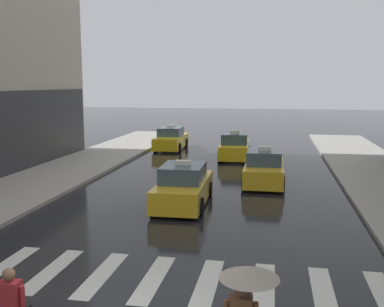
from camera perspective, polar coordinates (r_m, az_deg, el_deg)
name	(u,v)px	position (r m, az deg, el deg)	size (l,w,h in m)	color
crosswalk_markings	(153,278)	(11.47, -4.95, -15.60)	(11.30, 2.80, 0.01)	silver
taxi_lead	(183,187)	(17.70, -1.10, -4.27)	(2.01, 4.58, 1.80)	gold
taxi_second	(264,169)	(21.72, 9.20, -1.92)	(1.95, 4.55, 1.80)	gold
taxi_third	(235,147)	(28.85, 5.45, 0.82)	(2.08, 4.61, 1.80)	yellow
taxi_fourth	(171,139)	(32.74, -2.70, 1.81)	(2.00, 4.57, 1.80)	yellow
pedestrian_with_umbrella	(246,291)	(7.41, 6.94, -17.08)	(0.96, 0.96, 1.94)	#473D33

